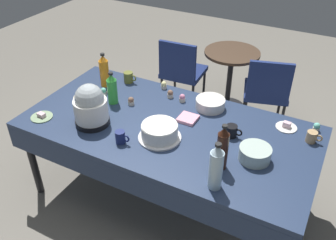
{
  "coord_description": "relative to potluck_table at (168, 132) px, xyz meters",
  "views": [
    {
      "loc": [
        1.05,
        -1.97,
        2.34
      ],
      "look_at": [
        0.0,
        0.0,
        0.8
      ],
      "focal_mm": 39.06,
      "sensor_mm": 36.0,
      "label": 1
    }
  ],
  "objects": [
    {
      "name": "cupcake_mint",
      "position": [
        -0.06,
        0.36,
        0.09
      ],
      "size": [
        0.05,
        0.05,
        0.07
      ],
      "color": "beige",
      "rests_on": "potluck_table"
    },
    {
      "name": "round_cafe_table",
      "position": [
        -0.05,
        1.57,
        -0.19
      ],
      "size": [
        0.6,
        0.6,
        0.72
      ],
      "color": "#473323",
      "rests_on": "ground"
    },
    {
      "name": "coffee_mug_olive",
      "position": [
        -0.63,
        0.43,
        0.11
      ],
      "size": [
        0.12,
        0.08,
        0.1
      ],
      "color": "olive",
      "rests_on": "potluck_table"
    },
    {
      "name": "paper_napkin_stack",
      "position": [
        0.1,
        0.14,
        0.07
      ],
      "size": [
        0.14,
        0.14,
        0.02
      ],
      "primitive_type": "cube",
      "rotation": [
        0.0,
        0.0,
        -0.01
      ],
      "color": "pink",
      "rests_on": "potluck_table"
    },
    {
      "name": "cupcake_vanilla",
      "position": [
        -0.3,
        0.48,
        0.09
      ],
      "size": [
        0.05,
        0.05,
        0.07
      ],
      "color": "beige",
      "rests_on": "potluck_table"
    },
    {
      "name": "maroon_chair_left",
      "position": [
        -0.55,
        1.35,
        -0.2
      ],
      "size": [
        0.47,
        0.47,
        0.85
      ],
      "color": "navy",
      "rests_on": "ground"
    },
    {
      "name": "soda_bottle_orange_juice",
      "position": [
        -0.78,
        0.29,
        0.2
      ],
      "size": [
        0.08,
        0.08,
        0.31
      ],
      "color": "orange",
      "rests_on": "potluck_table"
    },
    {
      "name": "slow_cooker",
      "position": [
        -0.52,
        -0.24,
        0.21
      ],
      "size": [
        0.26,
        0.26,
        0.33
      ],
      "color": "black",
      "rests_on": "potluck_table"
    },
    {
      "name": "soda_bottle_water",
      "position": [
        0.55,
        -0.43,
        0.22
      ],
      "size": [
        0.08,
        0.08,
        0.33
      ],
      "color": "silver",
      "rests_on": "potluck_table"
    },
    {
      "name": "maroon_chair_right",
      "position": [
        0.42,
        1.35,
        -0.2
      ],
      "size": [
        0.55,
        0.55,
        0.85
      ],
      "color": "navy",
      "rests_on": "ground"
    },
    {
      "name": "dessert_plate_sage",
      "position": [
        -0.92,
        -0.36,
        0.07
      ],
      "size": [
        0.17,
        0.17,
        0.04
      ],
      "color": "#8CA87F",
      "rests_on": "potluck_table"
    },
    {
      "name": "potluck_table",
      "position": [
        0.0,
        0.0,
        0.0
      ],
      "size": [
        2.2,
        1.1,
        0.75
      ],
      "color": "navy",
      "rests_on": "ground"
    },
    {
      "name": "frosted_layer_cake",
      "position": [
        0.02,
        -0.16,
        0.12
      ],
      "size": [
        0.31,
        0.31,
        0.12
      ],
      "color": "silver",
      "rests_on": "potluck_table"
    },
    {
      "name": "cupcake_berry",
      "position": [
        -0.69,
        0.14,
        0.09
      ],
      "size": [
        0.05,
        0.05,
        0.07
      ],
      "color": "beige",
      "rests_on": "potluck_table"
    },
    {
      "name": "cupcake_lemon",
      "position": [
        -0.41,
        0.12,
        0.09
      ],
      "size": [
        0.05,
        0.05,
        0.07
      ],
      "color": "beige",
      "rests_on": "potluck_table"
    },
    {
      "name": "coffee_mug_navy",
      "position": [
        -0.2,
        -0.34,
        0.11
      ],
      "size": [
        0.11,
        0.07,
        0.09
      ],
      "color": "navy",
      "rests_on": "potluck_table"
    },
    {
      "name": "glass_salad_bowl",
      "position": [
        0.69,
        -0.07,
        0.11
      ],
      "size": [
        0.21,
        0.21,
        0.09
      ],
      "primitive_type": "cylinder",
      "color": "#B2C6BC",
      "rests_on": "potluck_table"
    },
    {
      "name": "soda_bottle_cola",
      "position": [
        0.52,
        -0.25,
        0.22
      ],
      "size": [
        0.07,
        0.07,
        0.33
      ],
      "color": "#33190F",
      "rests_on": "potluck_table"
    },
    {
      "name": "coffee_mug_tan",
      "position": [
        0.98,
        0.3,
        0.1
      ],
      "size": [
        0.11,
        0.07,
        0.08
      ],
      "color": "tan",
      "rests_on": "potluck_table"
    },
    {
      "name": "ground",
      "position": [
        0.0,
        0.0,
        -0.69
      ],
      "size": [
        9.0,
        9.0,
        0.0
      ],
      "primitive_type": "plane",
      "color": "slate"
    },
    {
      "name": "dessert_plate_cream",
      "position": [
        -0.82,
        0.03,
        0.07
      ],
      "size": [
        0.18,
        0.18,
        0.04
      ],
      "color": "beige",
      "rests_on": "potluck_table"
    },
    {
      "name": "coffee_mug_black",
      "position": [
        0.46,
        0.1,
        0.11
      ],
      "size": [
        0.12,
        0.08,
        0.09
      ],
      "color": "black",
      "rests_on": "potluck_table"
    },
    {
      "name": "ceramic_snack_bowl",
      "position": [
        0.18,
        0.38,
        0.1
      ],
      "size": [
        0.23,
        0.23,
        0.08
      ],
      "primitive_type": "cylinder",
      "color": "silver",
      "rests_on": "potluck_table"
    },
    {
      "name": "cupcake_cocoa",
      "position": [
        -0.18,
        0.37,
        0.09
      ],
      "size": [
        0.05,
        0.05,
        0.07
      ],
      "color": "beige",
      "rests_on": "potluck_table"
    },
    {
      "name": "soda_bottle_lime_soda",
      "position": [
        -0.55,
        0.08,
        0.19
      ],
      "size": [
        0.08,
        0.08,
        0.28
      ],
      "color": "green",
      "rests_on": "potluck_table"
    },
    {
      "name": "cupcake_rose",
      "position": [
        0.99,
        0.45,
        0.09
      ],
      "size": [
        0.05,
        0.05,
        0.07
      ],
      "color": "beige",
      "rests_on": "potluck_table"
    },
    {
      "name": "dessert_plate_white",
      "position": [
        0.79,
        0.39,
        0.07
      ],
      "size": [
        0.16,
        0.16,
        0.05
      ],
      "color": "white",
      "rests_on": "potluck_table"
    }
  ]
}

